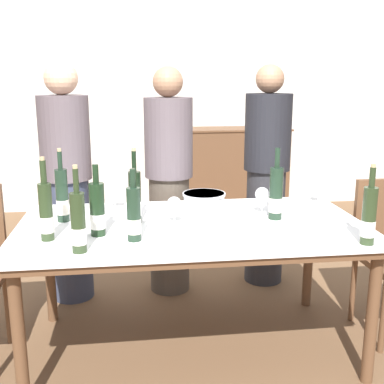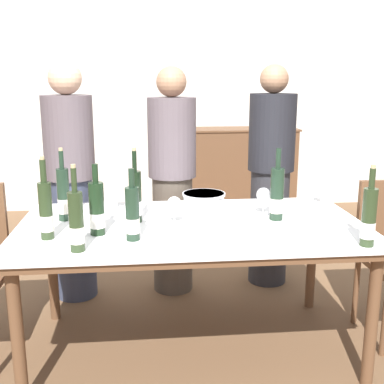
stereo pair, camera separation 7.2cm
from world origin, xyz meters
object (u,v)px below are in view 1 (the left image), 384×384
object	(u,v)px
wine_bottle_4	(135,198)
wine_glass_0	(262,195)
wine_bottle_6	(134,215)
person_guest_right	(266,177)
wine_bottle_1	(62,197)
wine_glass_2	(319,187)
wine_bottle_0	(78,224)
wine_bottle_2	(97,211)
wine_bottle_5	(369,217)
sideboard_cabinet	(226,170)
wine_bottle_3	(46,212)
dining_table	(192,236)
wine_glass_3	(174,205)
ice_bucket	(204,209)
person_host	(67,184)
wine_bottle_7	(276,195)
wine_glass_1	(115,191)
person_guest_left	(169,183)

from	to	relation	value
wine_bottle_4	wine_glass_0	xyz separation A→B (m)	(0.72, 0.07, -0.02)
wine_bottle_6	person_guest_right	size ratio (longest dim) A/B	0.22
wine_bottle_1	wine_glass_0	world-z (taller)	wine_bottle_1
wine_bottle_1	wine_glass_2	bearing A→B (deg)	7.85
wine_bottle_0	wine_bottle_2	world-z (taller)	wine_bottle_0
person_guest_right	wine_bottle_5	bearing A→B (deg)	-84.44
sideboard_cabinet	wine_bottle_2	bearing A→B (deg)	-112.89
wine_bottle_3	wine_glass_0	xyz separation A→B (m)	(1.15, 0.31, -0.03)
wine_bottle_3	dining_table	bearing A→B (deg)	12.29
sideboard_cabinet	wine_glass_3	world-z (taller)	sideboard_cabinet
wine_bottle_6	wine_bottle_3	bearing A→B (deg)	171.74
ice_bucket	person_host	xyz separation A→B (m)	(-0.80, 0.81, -0.02)
wine_bottle_2	wine_bottle_7	distance (m)	0.98
ice_bucket	wine_glass_0	distance (m)	0.42
person_host	wine_bottle_4	bearing A→B (deg)	-57.23
dining_table	wine_glass_0	distance (m)	0.48
wine_bottle_2	wine_glass_1	xyz separation A→B (m)	(0.07, 0.50, -0.02)
wine_glass_0	wine_glass_2	xyz separation A→B (m)	(0.43, 0.22, -0.01)
wine_bottle_0	wine_glass_0	distance (m)	1.10
wine_glass_0	wine_glass_1	size ratio (longest dim) A/B	1.01
wine_bottle_1	wine_bottle_6	size ratio (longest dim) A/B	1.14
wine_bottle_1	wine_bottle_3	xyz separation A→B (m)	(-0.03, -0.31, 0.00)
ice_bucket	wine_glass_3	xyz separation A→B (m)	(-0.15, 0.07, 0.01)
wine_bottle_1	wine_bottle_3	distance (m)	0.32
wine_bottle_3	wine_bottle_7	bearing A→B (deg)	9.92
ice_bucket	wine_glass_3	size ratio (longest dim) A/B	1.49
dining_table	wine_glass_2	distance (m)	0.94
wine_bottle_6	wine_bottle_7	xyz separation A→B (m)	(0.78, 0.27, 0.01)
sideboard_cabinet	wine_glass_3	size ratio (longest dim) A/B	9.28
wine_bottle_2	wine_bottle_7	world-z (taller)	wine_bottle_7
sideboard_cabinet	wine_bottle_4	distance (m)	2.98
wine_bottle_2	wine_bottle_4	distance (m)	0.27
wine_bottle_3	wine_glass_2	bearing A→B (deg)	18.48
wine_bottle_6	wine_glass_2	xyz separation A→B (m)	(1.16, 0.59, -0.03)
dining_table	wine_glass_1	world-z (taller)	wine_glass_1
wine_bottle_4	wine_glass_0	world-z (taller)	wine_bottle_4
person_host	person_guest_right	world-z (taller)	person_host
wine_glass_0	wine_bottle_7	bearing A→B (deg)	-63.68
wine_bottle_2	wine_bottle_7	xyz separation A→B (m)	(0.96, 0.17, 0.01)
wine_bottle_4	wine_bottle_1	bearing A→B (deg)	169.11
wine_bottle_0	person_guest_left	distance (m)	1.26
dining_table	person_guest_left	world-z (taller)	person_guest_left
dining_table	person_host	world-z (taller)	person_host
wine_bottle_7	person_guest_left	distance (m)	0.93
person_host	person_guest_left	xyz separation A→B (m)	(0.68, 0.04, -0.02)
wine_bottle_5	person_guest_left	xyz separation A→B (m)	(-0.84, 1.22, -0.08)
wine_bottle_0	person_guest_right	bearing A→B (deg)	45.21
sideboard_cabinet	wine_glass_0	bearing A→B (deg)	-97.08
dining_table	wine_bottle_3	size ratio (longest dim) A/B	4.56
person_guest_left	person_guest_right	xyz separation A→B (m)	(0.71, 0.07, 0.01)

